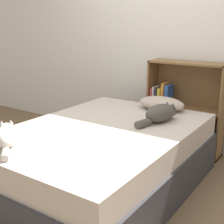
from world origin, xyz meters
name	(u,v)px	position (x,y,z in m)	size (l,w,h in m)	color
ground_plane	(103,187)	(0.00, 0.00, 0.00)	(8.00, 8.00, 0.00)	brown
wall_back	(173,36)	(0.00, 1.35, 1.25)	(8.00, 0.06, 2.50)	silver
bed	(102,159)	(0.00, 0.00, 0.27)	(1.36, 1.93, 0.55)	#333338
pillow	(161,103)	(0.16, 0.79, 0.62)	(0.47, 0.29, 0.13)	#B29E8E
cat_light	(6,135)	(-0.35, -0.68, 0.61)	(0.42, 0.37, 0.14)	beige
cat_dark	(161,113)	(0.32, 0.43, 0.63)	(0.24, 0.50, 0.16)	#47423D
bookshelf	(183,105)	(0.22, 1.22, 0.51)	(0.82, 0.26, 1.00)	brown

